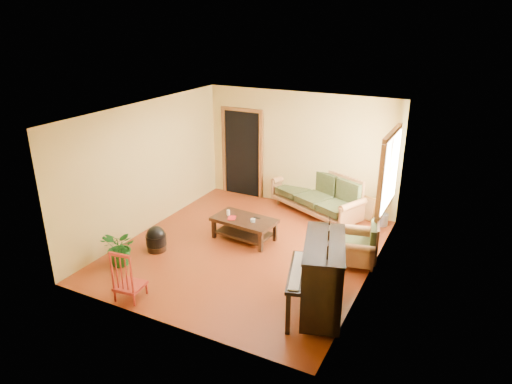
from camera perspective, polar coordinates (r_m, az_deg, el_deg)
The scene contains 16 objects.
floor at distance 8.67m, azimuth -1.04°, elevation -7.14°, with size 5.00×5.00×0.00m, color #63220D.
doorway at distance 10.95m, azimuth -1.72°, elevation 4.78°, with size 1.08×0.16×2.05m, color black.
window at distance 8.56m, azimuth 16.32°, elevation 2.53°, with size 0.12×1.36×1.46m, color white.
sofa at distance 10.10m, azimuth 7.52°, elevation -0.20°, with size 2.17×0.91×0.93m, color #915D35.
coffee_table at distance 8.94m, azimuth -1.48°, elevation -4.64°, with size 1.22×0.66×0.44m, color black.
armchair at distance 8.26m, azimuth 12.55°, elevation -6.07°, with size 0.77×0.81×0.81m, color #915D35.
piano at distance 6.74m, azimuth 8.35°, elevation -10.65°, with size 0.78×1.32×1.17m, color black.
footstool at distance 8.75m, azimuth -12.35°, elevation -6.06°, with size 0.38×0.38×0.36m, color black.
red_chair at distance 7.34m, azimuth -15.60°, elevation -9.80°, with size 0.40×0.44×0.86m, color maroon.
leaning_frame at distance 10.04m, azimuth 13.75°, elevation -1.95°, with size 0.41×0.09×0.54m, color #B0823A.
ceramic_crock at distance 9.91m, azimuth 15.60°, elevation -3.36°, with size 0.21×0.21×0.26m, color #324E98.
potted_plant at distance 8.34m, azimuth -16.57°, elevation -6.68°, with size 0.61×0.53×0.68m, color #19581A.
book at distance 8.86m, azimuth -3.53°, elevation -3.26°, with size 0.15×0.20×0.02m, color #A51616.
candle at distance 8.99m, azimuth -3.49°, elevation -2.58°, with size 0.06×0.06×0.11m, color white.
glass_jar at distance 8.70m, azimuth -0.40°, elevation -3.56°, with size 0.09×0.09×0.06m, color white.
remote at distance 8.86m, azimuth 0.12°, elevation -3.25°, with size 0.14×0.04×0.01m, color black.
Camera 1 is at (3.59, -6.74, 4.11)m, focal length 32.00 mm.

